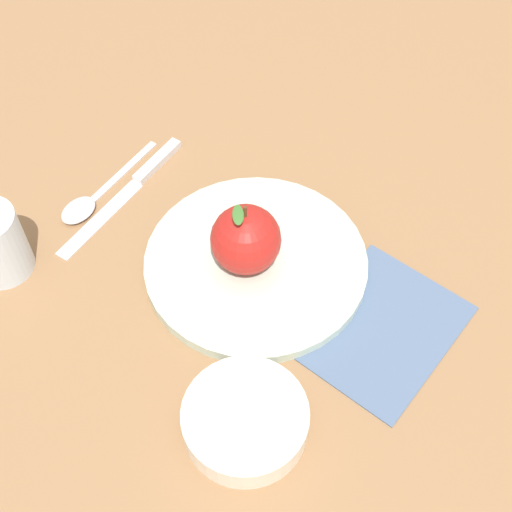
% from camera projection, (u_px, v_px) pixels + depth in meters
% --- Properties ---
extents(ground_plane, '(2.40, 2.40, 0.00)m').
position_uv_depth(ground_plane, '(230.00, 245.00, 0.79)').
color(ground_plane, olive).
extents(dinner_plate, '(0.25, 0.25, 0.01)m').
position_uv_depth(dinner_plate, '(256.00, 262.00, 0.77)').
color(dinner_plate, '#B2C6B2').
rests_on(dinner_plate, ground_plane).
extents(apple, '(0.08, 0.08, 0.09)m').
position_uv_depth(apple, '(246.00, 239.00, 0.73)').
color(apple, '#B21E19').
rests_on(apple, dinner_plate).
extents(side_bowl, '(0.12, 0.12, 0.03)m').
position_uv_depth(side_bowl, '(245.00, 419.00, 0.64)').
color(side_bowl, silver).
rests_on(side_bowl, ground_plane).
extents(knife, '(0.22, 0.07, 0.01)m').
position_uv_depth(knife, '(133.00, 185.00, 0.85)').
color(knife, silver).
rests_on(knife, ground_plane).
extents(spoon, '(0.17, 0.06, 0.01)m').
position_uv_depth(spoon, '(89.00, 201.00, 0.83)').
color(spoon, silver).
rests_on(spoon, ground_plane).
extents(linen_napkin, '(0.19, 0.16, 0.00)m').
position_uv_depth(linen_napkin, '(381.00, 327.00, 0.72)').
color(linen_napkin, slate).
rests_on(linen_napkin, ground_plane).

